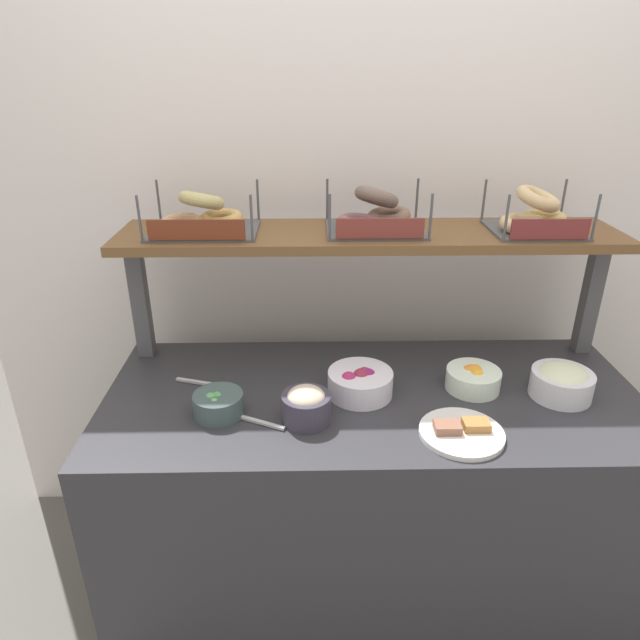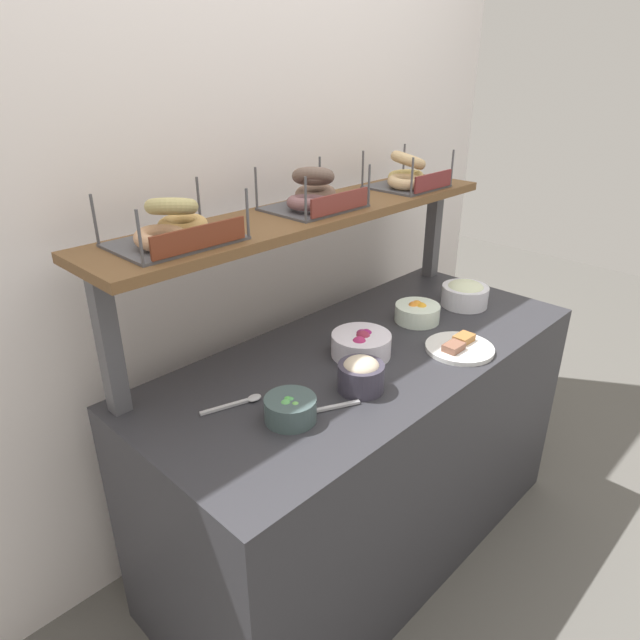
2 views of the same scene
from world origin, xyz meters
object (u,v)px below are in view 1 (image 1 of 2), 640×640
Objects in this scene: bowl_fruit_salad at (473,378)px; serving_spoon_by_edge at (212,384)px; bowl_scallion_spread at (562,381)px; bowl_beet_salad at (360,382)px; bagel_basket_plain at (535,217)px; bowl_veggie_mix at (218,404)px; serving_plate_white at (461,432)px; bowl_tuna_salad at (306,405)px; bagel_basket_sesame at (202,218)px; bagel_basket_poppy at (375,216)px; serving_spoon_near_plate at (246,418)px.

serving_spoon_by_edge is at bearing 177.98° from bowl_fruit_salad.
bowl_scallion_spread is 1.09× the size of bowl_fruit_salad.
bagel_basket_plain is (0.55, 0.26, 0.44)m from bowl_beet_salad.
bowl_veggie_mix is 0.62× the size of serving_plate_white.
bowl_veggie_mix is (-1.01, -0.08, -0.02)m from bowl_scallion_spread.
bowl_scallion_spread is 0.77m from bowl_tuna_salad.
bagel_basket_sesame is at bearing 96.40° from serving_spoon_by_edge.
serving_spoon_by_edge is at bearing -156.86° from bagel_basket_poppy.
bowl_fruit_salad is at bearing 169.26° from bowl_scallion_spread.
bowl_veggie_mix is at bearing -79.36° from bagel_basket_sesame.
serving_spoon_near_plate is 0.55× the size of bagel_basket_poppy.
bowl_tuna_salad reaches higher than serving_spoon_near_plate.
bowl_scallion_spread reaches higher than serving_plate_white.
bowl_tuna_salad is 0.50× the size of bagel_basket_plain.
serving_spoon_near_plate is (-0.17, 0.01, -0.04)m from bowl_tuna_salad.
bowl_veggie_mix is at bearing -73.72° from serving_spoon_by_edge.
bagel_basket_poppy is (0.06, 0.27, 0.44)m from bowl_beet_salad.
bowl_fruit_salad is at bearing 17.61° from bowl_tuna_salad.
serving_spoon_by_edge is at bearing 159.41° from serving_plate_white.
bowl_beet_salad is (-0.35, -0.03, 0.01)m from bowl_fruit_salad.
serving_spoon_near_plate is 0.51× the size of bagel_basket_sesame.
bagel_basket_sesame reaches higher than bowl_veggie_mix.
bagel_basket_poppy is at bearing 61.88° from bowl_tuna_salad.
serving_spoon_by_edge is (-0.71, 0.27, -0.00)m from serving_plate_white.
serving_spoon_near_plate is at bearing -20.44° from bowl_veggie_mix.
bagel_basket_poppy is at bearing 38.67° from bowl_veggie_mix.
serving_spoon_near_plate is at bearing -158.40° from bowl_beet_salad.
serving_spoon_by_edge is at bearing 173.16° from bowl_beet_salad.
bagel_basket_plain is at bearing 23.64° from serving_spoon_near_plate.
bowl_scallion_spread is at bearing 29.02° from serving_plate_white.
bowl_scallion_spread is 1.28× the size of bowl_veggie_mix.
bagel_basket_poppy reaches higher than bowl_scallion_spread.
bowl_fruit_salad is 0.35m from bowl_beet_salad.
bowl_beet_salad is 0.70m from bagel_basket_sesame.
bagel_basket_poppy reaches higher than serving_plate_white.
bowl_beet_salad is 0.46m from serving_spoon_by_edge.
bagel_basket_poppy is 1.13× the size of bagel_basket_plain.
bowl_fruit_salad is 0.70m from serving_spoon_near_plate.
serving_spoon_near_plate is (-0.68, -0.16, -0.03)m from bowl_fruit_salad.
bowl_veggie_mix is at bearing -159.72° from bagel_basket_plain.
bowl_scallion_spread is 0.60m from bowl_beet_salad.
bowl_beet_salad is at bearing -101.77° from bagel_basket_poppy.
bagel_basket_poppy is (0.39, 0.40, 0.47)m from serving_spoon_near_plate.
serving_plate_white is at bearing -7.97° from serving_spoon_near_plate.
bowl_scallion_spread is at bearing 8.53° from bowl_tuna_salad.
bagel_basket_plain is at bearing 24.82° from bowl_beet_salad.
bowl_beet_salad is 0.72× the size of bagel_basket_plain.
bagel_basket_sesame is (-1.08, 0.29, 0.42)m from bowl_scallion_spread.
bagel_basket_sesame is at bearing 163.71° from bowl_fruit_salad.
bagel_basket_sesame reaches higher than serving_plate_white.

